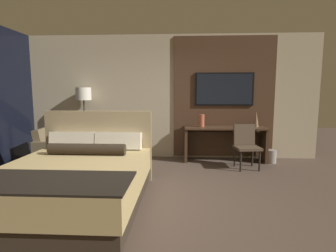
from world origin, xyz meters
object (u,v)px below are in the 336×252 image
Objects in this scene: tv at (224,89)px; desk_chair at (246,142)px; armchair_by_window at (58,152)px; vase_short at (202,121)px; vase_tall at (256,119)px; waste_bin at (271,156)px; floor_lamp at (84,99)px; desk at (224,138)px; bed at (76,180)px.

desk_chair is at bearing -65.91° from tv.
armchair_by_window is 3.13m from vase_short.
tv reaches higher than vase_short.
vase_tall reaches higher than waste_bin.
tv is at bearing 3.27° from floor_lamp.
armchair_by_window reaches higher than desk.
desk is (2.37, 2.41, 0.18)m from bed.
bed is at bearing -134.55° from desk.
vase_tall is 0.87m from waste_bin.
bed is 8.03× the size of vase_short.
desk is at bearing -173.62° from vase_tall.
desk_chair is (0.34, -0.76, -1.07)m from tv.
floor_lamp reaches higher than bed.
desk_chair is at bearing -57.95° from desk.
tv reaches higher than floor_lamp.
vase_short is (-0.85, 0.55, 0.38)m from desk_chair.
vase_tall is 1.24× the size of vase_short.
armchair_by_window is at bearing -171.50° from desk.
tv is at bearing -83.39° from armchair_by_window.
bed is 3.75m from tv.
vase_tall is (3.85, 0.04, -0.43)m from floor_lamp.
vase_tall is 1.21m from vase_short.
desk_chair is 3.18× the size of vase_short.
armchair_by_window is (-3.53, -0.74, -1.32)m from tv.
waste_bin is at bearing 34.05° from bed.
armchair_by_window is at bearing 172.65° from desk_chair.
bed is 6.49× the size of vase_tall.
bed reaches higher than waste_bin.
vase_short is (-0.51, -0.21, -0.69)m from tv.
desk_chair is 0.82m from vase_tall.
vase_short is at bearing -176.59° from vase_tall.
floor_lamp is 5.90× the size of vase_short.
bed is 4.05m from waste_bin.
tv reaches higher than armchair_by_window.
bed is at bearing -132.09° from tv.
armchair_by_window is at bearing -175.11° from waste_bin.
vase_short is at bearing -85.27° from armchair_by_window.
desk is 3.26m from floor_lamp.
desk_chair is at bearing -9.37° from floor_lamp.
desk_chair reaches higher than armchair_by_window.
desk_chair is at bearing -32.83° from vase_short.
floor_lamp is 4.77× the size of vase_tall.
floor_lamp reaches higher than vase_tall.
bed is at bearing -145.95° from waste_bin.
floor_lamp reaches higher than desk.
armchair_by_window is at bearing 121.56° from bed.
bed is 7.86× the size of waste_bin.
desk_chair is at bearing -120.12° from vase_tall.
waste_bin is (4.14, -0.18, -1.21)m from floor_lamp.
tv is 3.16m from floor_lamp.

